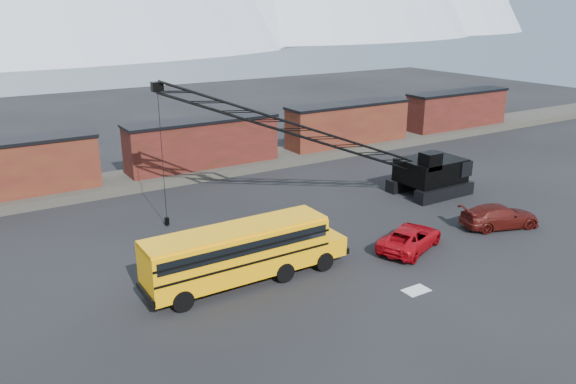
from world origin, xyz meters
name	(u,v)px	position (x,y,z in m)	size (l,w,h in m)	color
ground	(360,264)	(0.00, 0.00, 0.00)	(160.00, 160.00, 0.00)	black
gravel_berm	(204,169)	(0.00, 22.00, 0.35)	(120.00, 5.00, 0.70)	#49463C
boxcar_west_near	(2,169)	(-16.00, 22.00, 2.76)	(13.70, 3.10, 4.17)	#4A1715
boxcar_mid	(203,143)	(0.00, 22.00, 2.76)	(13.70, 3.10, 4.17)	#591A19
boxcar_east_near	(348,124)	(16.00, 22.00, 2.76)	(13.70, 3.10, 4.17)	#4A1715
boxcar_east_far	(457,109)	(32.00, 22.00, 2.76)	(13.70, 3.10, 4.17)	#591A19
snow_patch	(416,290)	(0.50, -4.00, 0.01)	(1.40, 0.90, 0.02)	silver
school_bus	(243,251)	(-6.69, 1.66, 1.79)	(11.65, 2.65, 3.19)	#FFA605
red_pickup	(410,238)	(3.94, 0.13, 0.73)	(2.42, 5.24, 1.46)	#AA0810
maroon_suv	(500,216)	(11.55, -0.39, 0.78)	(2.17, 5.35, 1.55)	#45100C
crawler_crane	(305,133)	(2.40, 9.47, 5.71)	(23.50, 6.82, 9.86)	black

